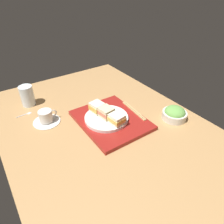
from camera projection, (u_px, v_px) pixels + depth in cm
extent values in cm
cube|color=tan|center=(102.00, 126.00, 112.43)|extent=(140.00, 100.00, 3.00)
cube|color=maroon|center=(111.00, 120.00, 112.90)|extent=(39.26, 32.26, 2.13)
cylinder|color=white|center=(107.00, 118.00, 111.04)|extent=(23.42, 23.42, 1.79)
cube|color=#EFE5C1|center=(117.00, 122.00, 105.79)|extent=(7.85, 7.32, 1.60)
cube|color=gold|center=(117.00, 119.00, 104.80)|extent=(8.30, 7.78, 1.87)
cube|color=#EFE5C1|center=(117.00, 116.00, 103.82)|extent=(7.85, 7.32, 1.60)
cube|color=beige|center=(107.00, 116.00, 110.03)|extent=(7.85, 7.32, 1.76)
cube|color=#CC6B4C|center=(107.00, 113.00, 108.96)|extent=(8.29, 7.54, 2.00)
cube|color=beige|center=(106.00, 110.00, 107.90)|extent=(7.85, 7.32, 1.76)
cube|color=#EFE5C1|center=(97.00, 110.00, 114.42)|extent=(7.85, 7.32, 1.42)
cube|color=gold|center=(97.00, 107.00, 113.27)|extent=(8.04, 7.69, 2.61)
cube|color=#EFE5C1|center=(97.00, 104.00, 112.13)|extent=(7.85, 7.32, 1.42)
cylinder|color=silver|center=(174.00, 115.00, 114.81)|extent=(13.41, 13.41, 4.28)
ellipsoid|color=#6BA84C|center=(175.00, 112.00, 113.59)|extent=(11.34, 11.34, 6.24)
cube|color=tan|center=(135.00, 110.00, 118.22)|extent=(21.19, 2.27, 0.70)
cube|color=tan|center=(133.00, 111.00, 117.79)|extent=(21.19, 2.27, 0.70)
cylinder|color=silver|center=(47.00, 121.00, 113.16)|extent=(14.67, 14.67, 0.80)
cylinder|color=silver|center=(46.00, 116.00, 111.14)|extent=(7.27, 7.27, 6.33)
cylinder|color=black|center=(45.00, 112.00, 109.57)|extent=(6.69, 6.69, 0.40)
torus|color=silver|center=(53.00, 113.00, 113.19)|extent=(0.93, 4.37, 4.35)
cylinder|color=silver|center=(27.00, 96.00, 124.48)|extent=(7.95, 7.95, 12.45)
cube|color=silver|center=(23.00, 115.00, 118.18)|extent=(0.91, 7.42, 0.50)
ellipsoid|color=silver|center=(29.00, 113.00, 119.94)|extent=(2.15, 2.91, 0.80)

